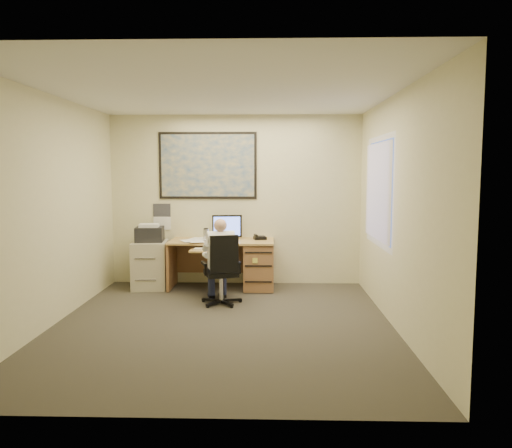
{
  "coord_description": "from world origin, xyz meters",
  "views": [
    {
      "loc": [
        0.56,
        -5.73,
        1.8
      ],
      "look_at": [
        0.36,
        1.3,
        1.06
      ],
      "focal_mm": 35.0,
      "sensor_mm": 36.0,
      "label": 1
    }
  ],
  "objects_px": {
    "office_chair": "(220,284)",
    "person": "(221,261)",
    "filing_cabinet": "(150,260)",
    "desk": "(243,260)"
  },
  "relations": [
    {
      "from": "filing_cabinet",
      "to": "person",
      "type": "bearing_deg",
      "value": -42.09
    },
    {
      "from": "desk",
      "to": "office_chair",
      "type": "relative_size",
      "value": 1.65
    },
    {
      "from": "office_chair",
      "to": "person",
      "type": "relative_size",
      "value": 0.83
    },
    {
      "from": "filing_cabinet",
      "to": "office_chair",
      "type": "bearing_deg",
      "value": -44.62
    },
    {
      "from": "filing_cabinet",
      "to": "person",
      "type": "relative_size",
      "value": 0.86
    },
    {
      "from": "office_chair",
      "to": "person",
      "type": "distance_m",
      "value": 0.31
    },
    {
      "from": "desk",
      "to": "person",
      "type": "height_order",
      "value": "person"
    },
    {
      "from": "filing_cabinet",
      "to": "office_chair",
      "type": "xyz_separation_m",
      "value": [
        1.18,
        -0.96,
        -0.15
      ]
    },
    {
      "from": "office_chair",
      "to": "filing_cabinet",
      "type": "bearing_deg",
      "value": 122.81
    },
    {
      "from": "office_chair",
      "to": "person",
      "type": "xyz_separation_m",
      "value": [
        0.01,
        0.07,
        0.3
      ]
    }
  ]
}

